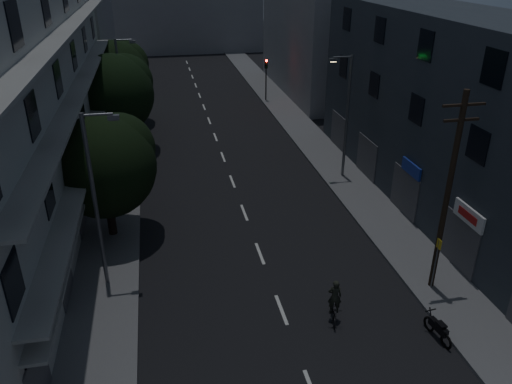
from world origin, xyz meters
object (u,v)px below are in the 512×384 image
object	(u,v)px
motorcycle	(438,329)
cyclist	(334,307)
bus_stop_sign	(437,255)
utility_pole	(448,192)

from	to	relation	value
motorcycle	cyclist	distance (m)	4.11
bus_stop_sign	motorcycle	xyz separation A→B (m)	(-1.35, -2.90, -1.46)
bus_stop_sign	motorcycle	distance (m)	3.52
cyclist	bus_stop_sign	bearing A→B (deg)	24.88
utility_pole	bus_stop_sign	size ratio (longest dim) A/B	3.56
utility_pole	motorcycle	xyz separation A→B (m)	(-1.43, -3.07, -4.44)
bus_stop_sign	motorcycle	world-z (taller)	bus_stop_sign
utility_pole	motorcycle	distance (m)	5.58
bus_stop_sign	motorcycle	bearing A→B (deg)	-114.89
motorcycle	bus_stop_sign	bearing A→B (deg)	57.30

